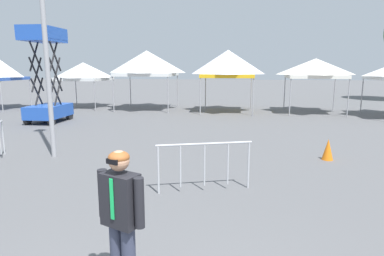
{
  "coord_description": "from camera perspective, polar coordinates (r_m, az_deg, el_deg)",
  "views": [
    {
      "loc": [
        0.84,
        -2.15,
        2.67
      ],
      "look_at": [
        -0.22,
        5.15,
        1.3
      ],
      "focal_mm": 30.88,
      "sensor_mm": 36.0,
      "label": 1
    }
  ],
  "objects": [
    {
      "name": "canopy_tent_behind_left",
      "position": [
        19.96,
        6.22,
        10.98
      ],
      "size": [
        3.09,
        3.09,
        3.66
      ],
      "color": "#9E9EA3",
      "rests_on": "ground"
    },
    {
      "name": "canopy_tent_center",
      "position": [
        21.27,
        -7.81,
        11.01
      ],
      "size": [
        3.54,
        3.54,
        3.68
      ],
      "color": "#9E9EA3",
      "rests_on": "ground"
    },
    {
      "name": "scissor_lift",
      "position": [
        17.59,
        -23.66,
        5.26
      ],
      "size": [
        1.46,
        2.33,
        4.51
      ],
      "color": "black",
      "rests_on": "ground"
    },
    {
      "name": "crowd_barrier_mid_lot",
      "position": [
        7.13,
        2.17,
        -5.08
      ],
      "size": [
        2.01,
        0.7,
        1.08
      ],
      "color": "#B7BABF",
      "rests_on": "ground"
    },
    {
      "name": "traffic_cone_lot_center",
      "position": [
        10.39,
        22.42,
        -3.44
      ],
      "size": [
        0.32,
        0.32,
        0.62
      ],
      "primitive_type": "cone",
      "color": "orange",
      "rests_on": "ground"
    },
    {
      "name": "canopy_tent_far_right",
      "position": [
        20.65,
        20.54,
        9.63
      ],
      "size": [
        3.24,
        3.24,
        3.15
      ],
      "color": "#9E9EA3",
      "rests_on": "ground"
    },
    {
      "name": "person_foreground",
      "position": [
        3.9,
        -12.13,
        -14.5
      ],
      "size": [
        0.61,
        0.39,
        1.78
      ],
      "color": "#33384C",
      "rests_on": "ground"
    },
    {
      "name": "canopy_tent_behind_right",
      "position": [
        23.11,
        -18.24,
        9.26
      ],
      "size": [
        3.1,
        3.1,
        2.96
      ],
      "color": "#9E9EA3",
      "rests_on": "ground"
    }
  ]
}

